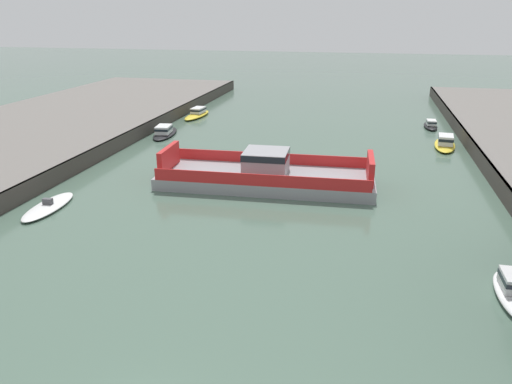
{
  "coord_description": "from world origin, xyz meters",
  "views": [
    {
      "loc": [
        8.12,
        -13.46,
        15.51
      ],
      "look_at": [
        0.0,
        22.41,
        2.0
      ],
      "focal_mm": 34.3,
      "sensor_mm": 36.0,
      "label": 1
    }
  ],
  "objects_px": {
    "moored_boat_mid_left": "(48,206)",
    "moored_boat_upstream_a": "(445,143)",
    "chain_ferry": "(266,174)",
    "moored_boat_near_right": "(165,132)",
    "moored_boat_far_left": "(431,125)",
    "moored_boat_upstream_b": "(197,113)"
  },
  "relations": [
    {
      "from": "moored_boat_mid_left",
      "to": "moored_boat_upstream_a",
      "type": "distance_m",
      "value": 45.27
    },
    {
      "from": "moored_boat_upstream_a",
      "to": "moored_boat_upstream_b",
      "type": "relative_size",
      "value": 0.96
    },
    {
      "from": "moored_boat_far_left",
      "to": "moored_boat_upstream_a",
      "type": "distance_m",
      "value": 10.96
    },
    {
      "from": "moored_boat_mid_left",
      "to": "moored_boat_upstream_b",
      "type": "relative_size",
      "value": 0.84
    },
    {
      "from": "chain_ferry",
      "to": "moored_boat_upstream_a",
      "type": "distance_m",
      "value": 26.19
    },
    {
      "from": "moored_boat_upstream_b",
      "to": "chain_ferry",
      "type": "bearing_deg",
      "value": -59.86
    },
    {
      "from": "chain_ferry",
      "to": "moored_boat_far_left",
      "type": "height_order",
      "value": "chain_ferry"
    },
    {
      "from": "chain_ferry",
      "to": "moored_boat_near_right",
      "type": "distance_m",
      "value": 24.03
    },
    {
      "from": "moored_boat_mid_left",
      "to": "moored_boat_upstream_b",
      "type": "distance_m",
      "value": 39.73
    },
    {
      "from": "moored_boat_far_left",
      "to": "moored_boat_upstream_a",
      "type": "relative_size",
      "value": 0.7
    },
    {
      "from": "moored_boat_far_left",
      "to": "moored_boat_upstream_a",
      "type": "xyz_separation_m",
      "value": [
        0.54,
        -10.95,
        0.15
      ]
    },
    {
      "from": "chain_ferry",
      "to": "moored_boat_far_left",
      "type": "distance_m",
      "value": 34.5
    },
    {
      "from": "moored_boat_mid_left",
      "to": "moored_boat_far_left",
      "type": "xyz_separation_m",
      "value": [
        34.67,
        39.4,
        0.23
      ]
    },
    {
      "from": "moored_boat_upstream_b",
      "to": "moored_boat_mid_left",
      "type": "bearing_deg",
      "value": -89.1
    },
    {
      "from": "moored_boat_near_right",
      "to": "moored_boat_far_left",
      "type": "bearing_deg",
      "value": 19.84
    },
    {
      "from": "chain_ferry",
      "to": "moored_boat_mid_left",
      "type": "xyz_separation_m",
      "value": [
        -16.63,
        -10.0,
        -0.83
      ]
    },
    {
      "from": "moored_boat_near_right",
      "to": "moored_boat_upstream_a",
      "type": "height_order",
      "value": "moored_boat_upstream_a"
    },
    {
      "from": "chain_ferry",
      "to": "moored_boat_near_right",
      "type": "relative_size",
      "value": 2.58
    },
    {
      "from": "chain_ferry",
      "to": "moored_boat_near_right",
      "type": "height_order",
      "value": "chain_ferry"
    },
    {
      "from": "moored_boat_mid_left",
      "to": "moored_boat_far_left",
      "type": "height_order",
      "value": "moored_boat_far_left"
    },
    {
      "from": "chain_ferry",
      "to": "moored_boat_mid_left",
      "type": "distance_m",
      "value": 19.42
    },
    {
      "from": "moored_boat_far_left",
      "to": "moored_boat_upstream_b",
      "type": "xyz_separation_m",
      "value": [
        -35.3,
        0.32,
        0.07
      ]
    }
  ]
}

